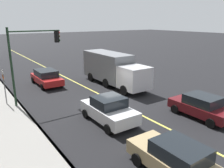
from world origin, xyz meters
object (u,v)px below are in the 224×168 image
street_sign_post (4,85)px  car_maroon (201,106)px  car_white (109,110)px  car_tan (179,161)px  car_red (46,77)px  traffic_light_mast (31,53)px  truck_gray (113,68)px

street_sign_post → car_maroon: bearing=-133.1°
car_maroon → car_white: size_ratio=1.02×
car_tan → car_white: bearing=-6.2°
car_red → car_tan: size_ratio=0.98×
car_red → car_tan: car_tan is taller
car_tan → traffic_light_mast: size_ratio=0.80×
car_maroon → truck_gray: truck_gray is taller
car_red → car_maroon: car_maroon is taller
car_red → car_white: size_ratio=1.12×
traffic_light_mast → street_sign_post: 3.12m
car_white → car_maroon: bearing=-117.9°
truck_gray → car_tan: bearing=156.2°
car_maroon → traffic_light_mast: (8.77, 8.33, 3.18)m
truck_gray → car_white: bearing=143.7°
car_red → traffic_light_mast: 6.19m
car_red → car_tan: (-16.63, 0.27, -0.01)m
car_red → truck_gray: (-3.72, -5.43, 0.88)m
car_tan → car_maroon: 6.86m
street_sign_post → car_tan: bearing=-161.9°
car_tan → car_maroon: car_tan is taller
traffic_light_mast → truck_gray: bearing=-83.1°
car_tan → traffic_light_mast: traffic_light_mast is taller
street_sign_post → car_white: bearing=-144.3°
car_red → car_maroon: size_ratio=1.10×
car_red → street_sign_post: size_ratio=1.63×
car_red → car_maroon: 14.66m
car_tan → traffic_light_mast: (11.94, 2.24, 3.18)m
car_white → street_sign_post: bearing=35.7°
car_white → truck_gray: bearing=-36.3°
car_tan → car_maroon: bearing=-62.4°
car_tan → street_sign_post: 13.45m
car_red → street_sign_post: street_sign_post is taller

